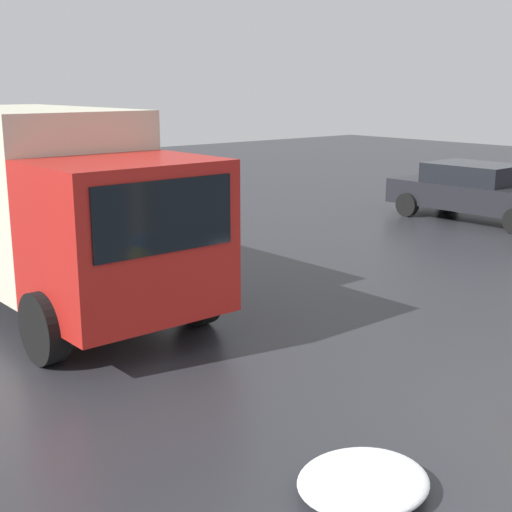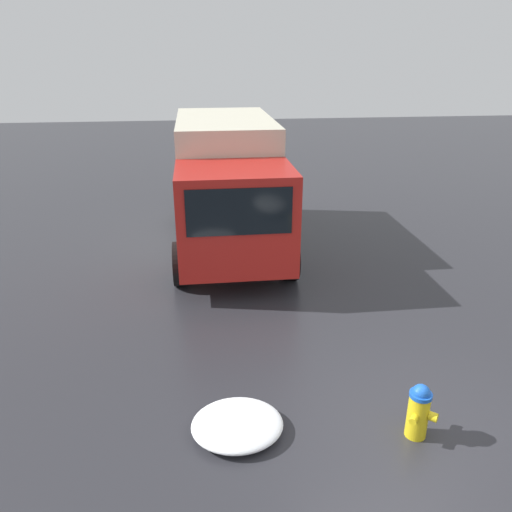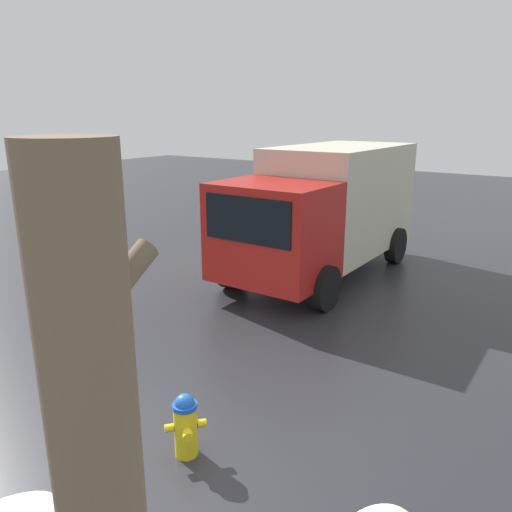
# 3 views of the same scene
# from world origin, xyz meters

# --- Properties ---
(ground_plane) EXTENTS (60.00, 60.00, 0.00)m
(ground_plane) POSITION_xyz_m (0.00, 0.00, 0.00)
(ground_plane) COLOR #28282D
(fire_hydrant) EXTENTS (0.41, 0.40, 0.75)m
(fire_hydrant) POSITION_xyz_m (-0.00, -0.00, 0.38)
(fire_hydrant) COLOR yellow
(fire_hydrant) RESTS_ON ground_plane
(tree_trunk) EXTENTS (0.75, 0.49, 3.59)m
(tree_trunk) POSITION_xyz_m (-2.07, -1.35, 1.81)
(tree_trunk) COLOR #7F6B51
(tree_trunk) RESTS_ON ground_plane
(delivery_truck) EXTENTS (5.99, 2.56, 2.95)m
(delivery_truck) POSITION_xyz_m (6.84, 1.89, 1.60)
(delivery_truck) COLOR red
(delivery_truck) RESTS_ON ground_plane
(snow_pile_by_tree) EXTENTS (1.03, 1.16, 0.22)m
(snow_pile_by_tree) POSITION_xyz_m (0.31, 2.21, 0.11)
(snow_pile_by_tree) COLOR white
(snow_pile_by_tree) RESTS_ON ground_plane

